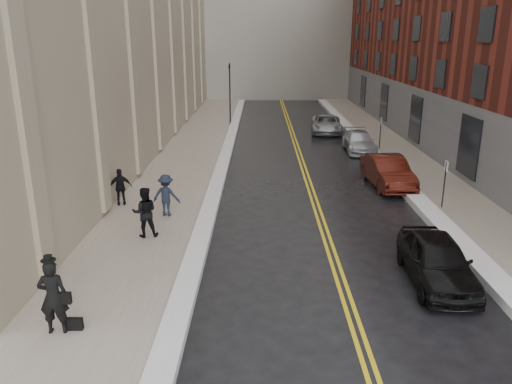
{
  "coord_description": "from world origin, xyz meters",
  "views": [
    {
      "loc": [
        -0.01,
        -12.61,
        7.22
      ],
      "look_at": [
        -0.17,
        5.5,
        1.6
      ],
      "focal_mm": 35.0,
      "sensor_mm": 36.0,
      "label": 1
    }
  ],
  "objects_px": {
    "pedestrian_main": "(53,297)",
    "pedestrian_c": "(121,187)",
    "pedestrian_b": "(166,195)",
    "car_silver_far": "(326,124)",
    "car_black": "(437,260)",
    "car_silver_near": "(359,142)",
    "car_maroon": "(388,172)",
    "pedestrian_a": "(145,212)"
  },
  "relations": [
    {
      "from": "car_black",
      "to": "pedestrian_a",
      "type": "bearing_deg",
      "value": 163.36
    },
    {
      "from": "car_maroon",
      "to": "pedestrian_c",
      "type": "xyz_separation_m",
      "value": [
        -12.52,
        -3.49,
        0.2
      ]
    },
    {
      "from": "car_black",
      "to": "pedestrian_main",
      "type": "height_order",
      "value": "pedestrian_main"
    },
    {
      "from": "car_silver_far",
      "to": "car_black",
      "type": "bearing_deg",
      "value": -84.57
    },
    {
      "from": "pedestrian_main",
      "to": "pedestrian_a",
      "type": "bearing_deg",
      "value": -103.3
    },
    {
      "from": "car_black",
      "to": "car_silver_far",
      "type": "bearing_deg",
      "value": 92.57
    },
    {
      "from": "car_silver_far",
      "to": "pedestrian_b",
      "type": "relative_size",
      "value": 2.84
    },
    {
      "from": "pedestrian_main",
      "to": "pedestrian_b",
      "type": "relative_size",
      "value": 1.12
    },
    {
      "from": "car_maroon",
      "to": "car_silver_near",
      "type": "distance_m",
      "value": 8.13
    },
    {
      "from": "pedestrian_b",
      "to": "pedestrian_c",
      "type": "height_order",
      "value": "pedestrian_b"
    },
    {
      "from": "car_black",
      "to": "pedestrian_c",
      "type": "height_order",
      "value": "pedestrian_c"
    },
    {
      "from": "car_silver_near",
      "to": "pedestrian_main",
      "type": "distance_m",
      "value": 24.48
    },
    {
      "from": "pedestrian_b",
      "to": "pedestrian_a",
      "type": "bearing_deg",
      "value": 91.09
    },
    {
      "from": "car_black",
      "to": "pedestrian_main",
      "type": "distance_m",
      "value": 10.92
    },
    {
      "from": "pedestrian_main",
      "to": "car_silver_far",
      "type": "bearing_deg",
      "value": -115.69
    },
    {
      "from": "car_maroon",
      "to": "pedestrian_a",
      "type": "xyz_separation_m",
      "value": [
        -10.65,
        -7.09,
        0.32
      ]
    },
    {
      "from": "pedestrian_main",
      "to": "pedestrian_b",
      "type": "height_order",
      "value": "pedestrian_main"
    },
    {
      "from": "car_black",
      "to": "car_silver_near",
      "type": "distance_m",
      "value": 18.53
    },
    {
      "from": "car_silver_far",
      "to": "pedestrian_c",
      "type": "relative_size",
      "value": 3.03
    },
    {
      "from": "car_silver_near",
      "to": "pedestrian_a",
      "type": "xyz_separation_m",
      "value": [
        -10.76,
        -15.22,
        0.44
      ]
    },
    {
      "from": "car_silver_far",
      "to": "pedestrian_a",
      "type": "bearing_deg",
      "value": -108.21
    },
    {
      "from": "pedestrian_main",
      "to": "pedestrian_b",
      "type": "distance_m",
      "value": 8.67
    },
    {
      "from": "car_silver_far",
      "to": "pedestrian_c",
      "type": "xyz_separation_m",
      "value": [
        -11.32,
        -18.43,
        0.28
      ]
    },
    {
      "from": "pedestrian_main",
      "to": "pedestrian_a",
      "type": "distance_m",
      "value": 6.39
    },
    {
      "from": "car_black",
      "to": "car_silver_near",
      "type": "height_order",
      "value": "car_black"
    },
    {
      "from": "car_black",
      "to": "car_maroon",
      "type": "height_order",
      "value": "car_maroon"
    },
    {
      "from": "car_black",
      "to": "pedestrian_a",
      "type": "height_order",
      "value": "pedestrian_a"
    },
    {
      "from": "car_black",
      "to": "pedestrian_b",
      "type": "distance_m",
      "value": 10.79
    },
    {
      "from": "car_black",
      "to": "pedestrian_a",
      "type": "xyz_separation_m",
      "value": [
        -9.63,
        3.28,
        0.36
      ]
    },
    {
      "from": "car_maroon",
      "to": "car_silver_far",
      "type": "bearing_deg",
      "value": 90.4
    },
    {
      "from": "car_black",
      "to": "car_silver_far",
      "type": "relative_size",
      "value": 0.87
    },
    {
      "from": "pedestrian_main",
      "to": "pedestrian_c",
      "type": "xyz_separation_m",
      "value": [
        -1.02,
        9.93,
        -0.16
      ]
    },
    {
      "from": "car_silver_far",
      "to": "pedestrian_a",
      "type": "relative_size",
      "value": 2.64
    },
    {
      "from": "car_silver_near",
      "to": "car_silver_far",
      "type": "distance_m",
      "value": 6.93
    },
    {
      "from": "car_black",
      "to": "pedestrian_c",
      "type": "xyz_separation_m",
      "value": [
        -11.5,
        6.88,
        0.24
      ]
    },
    {
      "from": "car_silver_far",
      "to": "pedestrian_c",
      "type": "height_order",
      "value": "pedestrian_c"
    },
    {
      "from": "car_maroon",
      "to": "car_silver_near",
      "type": "relative_size",
      "value": 1.04
    },
    {
      "from": "car_silver_near",
      "to": "pedestrian_c",
      "type": "xyz_separation_m",
      "value": [
        -12.63,
        -11.62,
        0.32
      ]
    },
    {
      "from": "pedestrian_a",
      "to": "car_silver_near",
      "type": "bearing_deg",
      "value": -136.59
    },
    {
      "from": "car_silver_far",
      "to": "pedestrian_b",
      "type": "xyz_separation_m",
      "value": [
        -9.08,
        -19.77,
        0.34
      ]
    },
    {
      "from": "pedestrian_main",
      "to": "pedestrian_a",
      "type": "xyz_separation_m",
      "value": [
        0.84,
        6.34,
        -0.04
      ]
    },
    {
      "from": "car_silver_near",
      "to": "pedestrian_main",
      "type": "bearing_deg",
      "value": -117.6
    }
  ]
}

